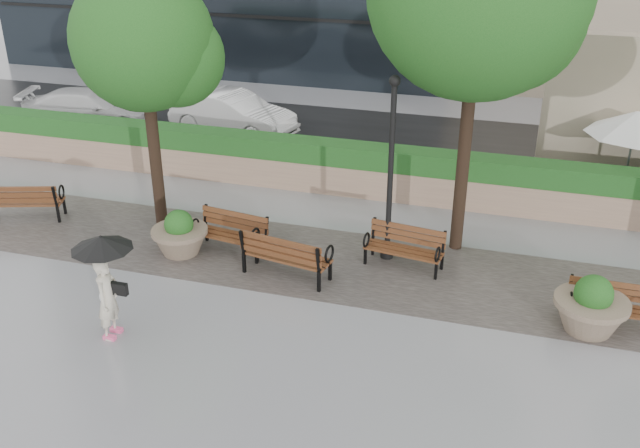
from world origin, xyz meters
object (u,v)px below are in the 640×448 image
(bench_3, at_px, (404,256))
(car_right, at_px, (233,114))
(lamppost, at_px, (390,182))
(pedestrian, at_px, (106,277))
(bench_1, at_px, (231,241))
(bench_4, at_px, (609,314))
(planter_left, at_px, (180,237))
(bench_0, at_px, (26,208))
(bench_2, at_px, (286,264))
(planter_right, at_px, (591,310))
(car_left, at_px, (90,109))

(bench_3, height_order, car_right, car_right)
(lamppost, xyz_separation_m, pedestrian, (-4.23, -4.40, -0.59))
(bench_1, relative_size, pedestrian, 0.87)
(bench_4, height_order, car_right, car_right)
(planter_left, bearing_deg, bench_0, 172.90)
(lamppost, distance_m, car_right, 9.68)
(bench_1, relative_size, bench_2, 0.89)
(bench_2, xyz_separation_m, planter_left, (-2.63, 0.32, 0.11))
(bench_3, xyz_separation_m, planter_left, (-4.92, -0.81, 0.14))
(bench_2, distance_m, bench_4, 6.41)
(bench_1, bearing_deg, bench_2, -15.71)
(bench_4, relative_size, car_right, 0.36)
(bench_0, height_order, bench_2, bench_2)
(bench_4, bearing_deg, bench_3, 164.67)
(bench_1, xyz_separation_m, planter_right, (7.61, -0.99, 0.18))
(bench_1, xyz_separation_m, car_right, (-3.19, 7.72, 0.44))
(bench_0, relative_size, car_left, 0.43)
(bench_4, distance_m, car_left, 17.87)
(lamppost, height_order, car_right, lamppost)
(planter_left, relative_size, pedestrian, 0.62)
(bench_1, xyz_separation_m, pedestrian, (-0.80, -3.65, 0.96))
(bench_4, xyz_separation_m, car_right, (-11.17, 8.41, 0.46))
(car_right, height_order, pedestrian, pedestrian)
(car_left, bearing_deg, bench_1, -145.16)
(bench_1, relative_size, lamppost, 0.43)
(bench_1, relative_size, planter_left, 1.40)
(bench_0, height_order, bench_4, bench_0)
(bench_3, distance_m, pedestrian, 6.26)
(lamppost, relative_size, car_left, 0.93)
(bench_2, height_order, bench_4, bench_2)
(bench_3, distance_m, lamppost, 1.64)
(car_left, distance_m, pedestrian, 12.98)
(bench_0, xyz_separation_m, car_left, (-2.59, 6.87, 0.36))
(bench_0, xyz_separation_m, car_right, (2.35, 7.54, 0.42))
(bench_2, xyz_separation_m, car_left, (-9.70, 7.75, 0.34))
(planter_left, xyz_separation_m, pedestrian, (0.26, -3.27, 0.81))
(car_right, bearing_deg, bench_0, 174.70)
(bench_2, relative_size, pedestrian, 0.98)
(lamppost, relative_size, car_right, 0.96)
(bench_3, height_order, planter_left, planter_left)
(bench_1, distance_m, bench_2, 1.72)
(bench_1, height_order, car_right, car_right)
(car_right, relative_size, pedestrian, 2.13)
(bench_1, xyz_separation_m, lamppost, (3.43, 0.75, 1.55))
(lamppost, xyz_separation_m, car_right, (-6.62, 6.97, -1.11))
(planter_right, xyz_separation_m, car_left, (-15.74, 8.03, 0.19))
(bench_3, bearing_deg, bench_0, -170.33)
(bench_0, xyz_separation_m, bench_3, (9.41, 0.25, -0.02))
(bench_2, bearing_deg, pedestrian, 61.05)
(bench_4, relative_size, car_left, 0.35)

